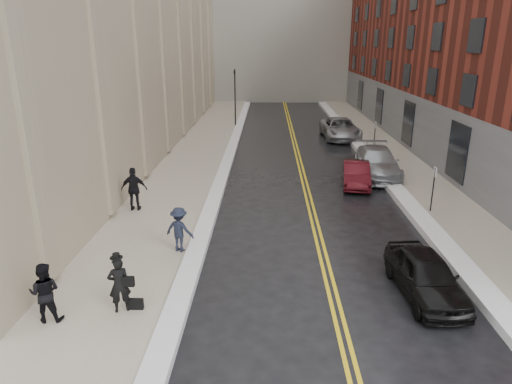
# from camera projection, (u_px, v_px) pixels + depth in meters

# --- Properties ---
(ground) EXTENTS (160.00, 160.00, 0.00)m
(ground) POSITION_uv_depth(u_px,v_px,m) (252.00, 308.00, 13.57)
(ground) COLOR black
(ground) RESTS_ON ground
(sidewalk_left) EXTENTS (4.00, 64.00, 0.15)m
(sidewalk_left) POSITION_uv_depth(u_px,v_px,m) (190.00, 165.00, 28.85)
(sidewalk_left) COLOR gray
(sidewalk_left) RESTS_ON ground
(sidewalk_right) EXTENTS (3.00, 64.00, 0.15)m
(sidewalk_right) POSITION_uv_depth(u_px,v_px,m) (405.00, 167.00, 28.50)
(sidewalk_right) COLOR gray
(sidewalk_right) RESTS_ON ground
(lane_stripe_a) EXTENTS (0.12, 64.00, 0.01)m
(lane_stripe_a) POSITION_uv_depth(u_px,v_px,m) (299.00, 167.00, 28.69)
(lane_stripe_a) COLOR gold
(lane_stripe_a) RESTS_ON ground
(lane_stripe_b) EXTENTS (0.12, 64.00, 0.01)m
(lane_stripe_b) POSITION_uv_depth(u_px,v_px,m) (303.00, 167.00, 28.69)
(lane_stripe_b) COLOR gold
(lane_stripe_b) RESTS_ON ground
(snow_ridge_left) EXTENTS (0.70, 60.80, 0.26)m
(snow_ridge_left) POSITION_uv_depth(u_px,v_px,m) (226.00, 165.00, 28.77)
(snow_ridge_left) COLOR white
(snow_ridge_left) RESTS_ON ground
(snow_ridge_right) EXTENTS (0.85, 60.80, 0.30)m
(snow_ridge_right) POSITION_uv_depth(u_px,v_px,m) (375.00, 166.00, 28.52)
(snow_ridge_right) COLOR white
(snow_ridge_right) RESTS_ON ground
(building_right) EXTENTS (14.00, 50.00, 18.00)m
(building_right) POSITION_uv_depth(u_px,v_px,m) (511.00, 20.00, 32.12)
(building_right) COLOR maroon
(building_right) RESTS_ON ground
(traffic_signal) EXTENTS (0.18, 0.15, 5.20)m
(traffic_signal) POSITION_uv_depth(u_px,v_px,m) (235.00, 93.00, 41.13)
(traffic_signal) COLOR black
(traffic_signal) RESTS_ON ground
(parking_sign_near) EXTENTS (0.06, 0.35, 2.23)m
(parking_sign_near) POSITION_uv_depth(u_px,v_px,m) (433.00, 186.00, 20.54)
(parking_sign_near) COLOR black
(parking_sign_near) RESTS_ON ground
(parking_sign_far) EXTENTS (0.06, 0.35, 2.23)m
(parking_sign_far) POSITION_uv_depth(u_px,v_px,m) (375.00, 134.00, 31.92)
(parking_sign_far) COLOR black
(parking_sign_far) RESTS_ON ground
(car_black) EXTENTS (1.90, 4.12, 1.37)m
(car_black) POSITION_uv_depth(u_px,v_px,m) (425.00, 275.00, 14.05)
(car_black) COLOR black
(car_black) RESTS_ON ground
(car_maroon) EXTENTS (1.87, 4.10, 1.30)m
(car_maroon) POSITION_uv_depth(u_px,v_px,m) (356.00, 174.00, 24.89)
(car_maroon) COLOR #430C12
(car_maroon) RESTS_ON ground
(car_silver_near) EXTENTS (2.69, 5.80, 1.64)m
(car_silver_near) POSITION_uv_depth(u_px,v_px,m) (377.00, 162.00, 26.62)
(car_silver_near) COLOR #96999D
(car_silver_near) RESTS_ON ground
(car_silver_far) EXTENTS (2.91, 6.00, 1.65)m
(car_silver_far) POSITION_uv_depth(u_px,v_px,m) (340.00, 129.00, 36.91)
(car_silver_far) COLOR gray
(car_silver_far) RESTS_ON ground
(pedestrian_main) EXTENTS (0.72, 0.60, 1.69)m
(pedestrian_main) POSITION_uv_depth(u_px,v_px,m) (119.00, 285.00, 12.91)
(pedestrian_main) COLOR black
(pedestrian_main) RESTS_ON sidewalk_left
(pedestrian_a) EXTENTS (0.91, 0.74, 1.73)m
(pedestrian_a) POSITION_uv_depth(u_px,v_px,m) (45.00, 292.00, 12.47)
(pedestrian_a) COLOR black
(pedestrian_a) RESTS_ON sidewalk_left
(pedestrian_b) EXTENTS (1.24, 0.94, 1.69)m
(pedestrian_b) POSITION_uv_depth(u_px,v_px,m) (179.00, 229.00, 16.69)
(pedestrian_b) COLOR black
(pedestrian_b) RESTS_ON sidewalk_left
(pedestrian_c) EXTENTS (1.20, 0.55, 2.01)m
(pedestrian_c) POSITION_uv_depth(u_px,v_px,m) (134.00, 189.00, 20.73)
(pedestrian_c) COLOR black
(pedestrian_c) RESTS_ON sidewalk_left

